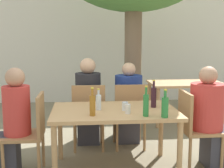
% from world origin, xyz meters
% --- Properties ---
extents(cafe_building_wall, '(10.00, 0.08, 2.80)m').
position_xyz_m(cafe_building_wall, '(0.00, 3.94, 1.40)').
color(cafe_building_wall, white).
rests_on(cafe_building_wall, ground_plane).
extents(dining_table_front, '(1.43, 0.92, 0.73)m').
position_xyz_m(dining_table_front, '(0.00, 0.00, 0.65)').
color(dining_table_front, tan).
rests_on(dining_table_front, ground_plane).
extents(dining_table_back, '(1.31, 0.81, 0.73)m').
position_xyz_m(dining_table_back, '(1.51, 1.97, 0.64)').
color(dining_table_back, tan).
rests_on(dining_table_back, ground_plane).
extents(patio_chair_0, '(0.44, 0.44, 0.92)m').
position_xyz_m(patio_chair_0, '(-0.95, 0.00, 0.53)').
color(patio_chair_0, '#A87A4C').
rests_on(patio_chair_0, ground_plane).
extents(patio_chair_1, '(0.44, 0.44, 0.92)m').
position_xyz_m(patio_chair_1, '(0.95, 0.00, 0.53)').
color(patio_chair_1, '#A87A4C').
rests_on(patio_chair_1, ground_plane).
extents(patio_chair_2, '(0.44, 0.44, 0.92)m').
position_xyz_m(patio_chair_2, '(-0.29, 0.69, 0.53)').
color(patio_chair_2, '#A87A4C').
rests_on(patio_chair_2, ground_plane).
extents(patio_chair_3, '(0.44, 0.44, 0.92)m').
position_xyz_m(patio_chair_3, '(0.29, 0.69, 0.53)').
color(patio_chair_3, '#A87A4C').
rests_on(patio_chair_3, ground_plane).
extents(person_seated_0, '(0.55, 0.30, 1.23)m').
position_xyz_m(person_seated_0, '(-1.19, -0.00, 0.55)').
color(person_seated_0, '#383842').
rests_on(person_seated_0, ground_plane).
extents(person_seated_1, '(0.60, 0.39, 1.22)m').
position_xyz_m(person_seated_1, '(1.18, -0.00, 0.56)').
color(person_seated_1, '#383842').
rests_on(person_seated_1, ground_plane).
extents(person_seated_2, '(0.35, 0.58, 1.27)m').
position_xyz_m(person_seated_2, '(-0.29, 0.92, 0.57)').
color(person_seated_2, '#383842').
rests_on(person_seated_2, ground_plane).
extents(person_seated_3, '(0.39, 0.59, 1.20)m').
position_xyz_m(person_seated_3, '(0.29, 0.93, 0.54)').
color(person_seated_3, '#383842').
rests_on(person_seated_3, ground_plane).
extents(green_bottle_0, '(0.06, 0.06, 0.32)m').
position_xyz_m(green_bottle_0, '(0.30, -0.33, 0.86)').
color(green_bottle_0, '#287A38').
rests_on(green_bottle_0, dining_table_front).
extents(water_bottle_1, '(0.07, 0.07, 0.25)m').
position_xyz_m(water_bottle_1, '(0.52, -0.28, 0.83)').
color(water_bottle_1, silver).
rests_on(water_bottle_1, dining_table_front).
extents(amber_bottle_2, '(0.06, 0.06, 0.30)m').
position_xyz_m(amber_bottle_2, '(-0.26, -0.25, 0.85)').
color(amber_bottle_2, '#9E661E').
rests_on(amber_bottle_2, dining_table_front).
extents(wine_bottle_3, '(0.06, 0.06, 0.33)m').
position_xyz_m(wine_bottle_3, '(0.47, 0.08, 0.86)').
color(wine_bottle_3, '#331923').
rests_on(wine_bottle_3, dining_table_front).
extents(water_bottle_4, '(0.06, 0.06, 0.24)m').
position_xyz_m(water_bottle_4, '(-0.18, 0.01, 0.83)').
color(water_bottle_4, silver).
rests_on(water_bottle_4, dining_table_front).
extents(green_bottle_5, '(0.07, 0.07, 0.30)m').
position_xyz_m(green_bottle_5, '(0.48, -0.39, 0.85)').
color(green_bottle_5, '#287A38').
rests_on(green_bottle_5, dining_table_front).
extents(drinking_glass_0, '(0.06, 0.06, 0.11)m').
position_xyz_m(drinking_glass_0, '(0.13, -0.20, 0.79)').
color(drinking_glass_0, silver).
rests_on(drinking_glass_0, dining_table_front).
extents(drinking_glass_1, '(0.07, 0.07, 0.10)m').
position_xyz_m(drinking_glass_1, '(0.12, -0.05, 0.78)').
color(drinking_glass_1, white).
rests_on(drinking_glass_1, dining_table_front).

